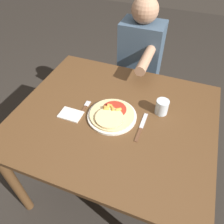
% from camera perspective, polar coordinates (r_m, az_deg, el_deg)
% --- Properties ---
extents(ground_plane, '(8.00, 8.00, 0.00)m').
position_cam_1_polar(ground_plane, '(1.91, 0.38, -17.06)').
color(ground_plane, '#2D2823').
extents(dining_table, '(1.16, 1.00, 0.77)m').
position_cam_1_polar(dining_table, '(1.36, 0.52, -3.95)').
color(dining_table, brown).
rests_on(dining_table, ground_plane).
extents(plate, '(0.29, 0.29, 0.01)m').
position_cam_1_polar(plate, '(1.27, 0.00, -1.05)').
color(plate, silver).
rests_on(plate, dining_table).
extents(pizza, '(0.26, 0.26, 0.04)m').
position_cam_1_polar(pizza, '(1.26, -0.14, -0.65)').
color(pizza, '#E0C689').
rests_on(pizza, plate).
extents(fork, '(0.03, 0.18, 0.00)m').
position_cam_1_polar(fork, '(1.33, -7.38, 0.76)').
color(fork, brown).
rests_on(fork, dining_table).
extents(knife, '(0.02, 0.22, 0.00)m').
position_cam_1_polar(knife, '(1.23, 7.62, -4.01)').
color(knife, brown).
rests_on(knife, dining_table).
extents(drinking_glass, '(0.07, 0.07, 0.09)m').
position_cam_1_polar(drinking_glass, '(1.30, 12.91, 1.31)').
color(drinking_glass, silver).
rests_on(drinking_glass, dining_table).
extents(napkin, '(0.13, 0.09, 0.01)m').
position_cam_1_polar(napkin, '(1.31, -10.74, -0.64)').
color(napkin, silver).
rests_on(napkin, dining_table).
extents(person_diner, '(0.33, 0.52, 1.21)m').
position_cam_1_polar(person_diner, '(1.87, 7.27, 12.88)').
color(person_diner, '#2D2D38').
rests_on(person_diner, ground_plane).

